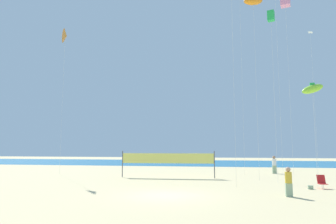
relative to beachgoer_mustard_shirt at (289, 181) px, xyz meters
name	(u,v)px	position (x,y,z in m)	size (l,w,h in m)	color
ground_plane	(166,195)	(-6.86, -0.68, -0.88)	(120.00, 120.00, 0.00)	#D1BC89
ocean_band	(200,163)	(-6.86, 34.33, -0.87)	(120.00, 20.00, 0.01)	#1E6B99
beachgoer_mustard_shirt	(289,181)	(0.00, 0.00, 0.00)	(0.38, 0.38, 1.64)	#99B28C
beachgoer_white_shirt	(274,164)	(1.97, 14.86, 0.10)	(0.42, 0.42, 1.83)	#99B28C
folding_beach_chair	(322,181)	(2.97, 3.77, -0.41)	(0.52, 0.65, 0.89)	red
volleyball_net	(167,159)	(-8.37, 8.98, 0.76)	(8.49, 0.30, 2.40)	#4C4C51
beach_handbag	(310,187)	(2.09, 3.27, -0.75)	(0.31, 0.16, 0.25)	#99B28C
kite_white_diamond	(311,37)	(6.72, 16.25, 14.09)	(0.59, 0.58, 15.72)	silver
kite_orange_inflatable	(253,1)	(-0.48, 8.09, 14.80)	(2.21, 1.76, 16.28)	silver
kite_lime_inflatable	(312,89)	(2.76, 3.93, 5.93)	(1.78, 0.92, 7.31)	silver
kite_green_box	(271,17)	(0.60, 6.12, 12.39)	(0.65, 0.65, 13.73)	silver
kite_orange_delta	(65,36)	(-19.74, 10.52, 13.68)	(1.27, 1.40, 15.34)	silver
kite_pink_box	(285,0)	(3.14, 11.87, 16.58)	(1.11, 1.11, 18.18)	silver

